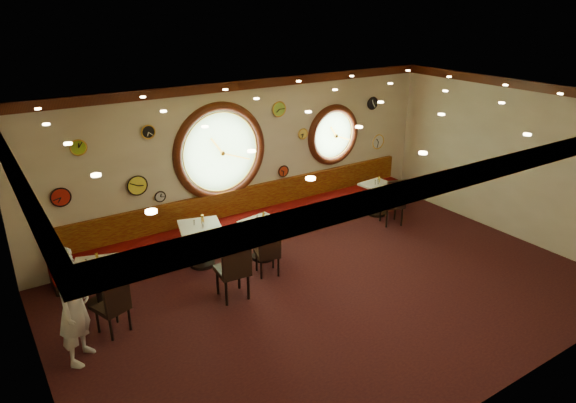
% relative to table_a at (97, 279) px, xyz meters
% --- Properties ---
extents(floor, '(9.00, 6.00, 0.00)m').
position_rel_table_a_xyz_m(floor, '(3.43, -1.83, -0.46)').
color(floor, black).
rests_on(floor, ground).
extents(ceiling, '(9.00, 6.00, 0.02)m').
position_rel_table_a_xyz_m(ceiling, '(3.43, -1.83, 2.74)').
color(ceiling, '#B78E33').
rests_on(ceiling, wall_back).
extents(wall_back, '(9.00, 0.02, 3.20)m').
position_rel_table_a_xyz_m(wall_back, '(3.43, 1.17, 1.14)').
color(wall_back, beige).
rests_on(wall_back, floor).
extents(wall_front, '(9.00, 0.02, 3.20)m').
position_rel_table_a_xyz_m(wall_front, '(3.43, -4.83, 1.14)').
color(wall_front, beige).
rests_on(wall_front, floor).
extents(wall_left, '(0.02, 6.00, 3.20)m').
position_rel_table_a_xyz_m(wall_left, '(-1.07, -1.83, 1.14)').
color(wall_left, beige).
rests_on(wall_left, floor).
extents(wall_right, '(0.02, 6.00, 3.20)m').
position_rel_table_a_xyz_m(wall_right, '(7.93, -1.83, 1.14)').
color(wall_right, beige).
rests_on(wall_right, floor).
extents(molding_back, '(9.00, 0.10, 0.18)m').
position_rel_table_a_xyz_m(molding_back, '(3.43, 1.12, 2.65)').
color(molding_back, '#3E160B').
rests_on(molding_back, wall_back).
extents(molding_front, '(9.00, 0.10, 0.18)m').
position_rel_table_a_xyz_m(molding_front, '(3.43, -4.78, 2.65)').
color(molding_front, '#3E160B').
rests_on(molding_front, wall_back).
extents(molding_left, '(0.10, 6.00, 0.18)m').
position_rel_table_a_xyz_m(molding_left, '(-1.02, -1.83, 2.65)').
color(molding_left, '#3E160B').
rests_on(molding_left, wall_back).
extents(molding_right, '(0.10, 6.00, 0.18)m').
position_rel_table_a_xyz_m(molding_right, '(7.88, -1.83, 2.65)').
color(molding_right, '#3E160B').
rests_on(molding_right, wall_back).
extents(banquette_base, '(8.00, 0.55, 0.20)m').
position_rel_table_a_xyz_m(banquette_base, '(3.43, 0.89, -0.36)').
color(banquette_base, black).
rests_on(banquette_base, floor).
extents(banquette_seat, '(8.00, 0.55, 0.30)m').
position_rel_table_a_xyz_m(banquette_seat, '(3.43, 0.89, -0.11)').
color(banquette_seat, '#590708').
rests_on(banquette_seat, banquette_base).
extents(banquette_back, '(8.00, 0.10, 0.55)m').
position_rel_table_a_xyz_m(banquette_back, '(3.43, 1.11, 0.29)').
color(banquette_back, '#601007').
rests_on(banquette_back, wall_back).
extents(porthole_left_glass, '(1.66, 0.02, 1.66)m').
position_rel_table_a_xyz_m(porthole_left_glass, '(2.83, 1.17, 1.39)').
color(porthole_left_glass, '#83B96F').
rests_on(porthole_left_glass, wall_back).
extents(porthole_left_frame, '(1.98, 0.18, 1.98)m').
position_rel_table_a_xyz_m(porthole_left_frame, '(2.83, 1.15, 1.39)').
color(porthole_left_frame, '#3E160B').
rests_on(porthole_left_frame, wall_back).
extents(porthole_left_ring, '(1.61, 0.03, 1.61)m').
position_rel_table_a_xyz_m(porthole_left_ring, '(2.83, 1.12, 1.39)').
color(porthole_left_ring, gold).
rests_on(porthole_left_ring, wall_back).
extents(porthole_right_glass, '(1.10, 0.02, 1.10)m').
position_rel_table_a_xyz_m(porthole_right_glass, '(5.63, 1.17, 1.34)').
color(porthole_right_glass, '#83B96F').
rests_on(porthole_right_glass, wall_back).
extents(porthole_right_frame, '(1.38, 0.18, 1.38)m').
position_rel_table_a_xyz_m(porthole_right_frame, '(5.63, 1.15, 1.34)').
color(porthole_right_frame, '#3E160B').
rests_on(porthole_right_frame, wall_back).
extents(porthole_right_ring, '(1.09, 0.03, 1.09)m').
position_rel_table_a_xyz_m(porthole_right_ring, '(5.63, 1.12, 1.34)').
color(porthole_right_ring, gold).
rests_on(porthole_right_ring, wall_back).
extents(wall_clock_0, '(0.36, 0.03, 0.36)m').
position_rel_table_a_xyz_m(wall_clock_0, '(1.13, 1.13, 1.04)').
color(wall_clock_0, '#FCF038').
rests_on(wall_clock_0, wall_back).
extents(wall_clock_1, '(0.20, 0.03, 0.20)m').
position_rel_table_a_xyz_m(wall_clock_1, '(1.53, 1.13, 0.74)').
color(wall_clock_1, silver).
rests_on(wall_clock_1, wall_back).
extents(wall_clock_2, '(0.30, 0.03, 0.30)m').
position_rel_table_a_xyz_m(wall_clock_2, '(4.18, 1.13, 2.09)').
color(wall_clock_2, '#98C83E').
rests_on(wall_clock_2, wall_back).
extents(wall_clock_3, '(0.22, 0.03, 0.22)m').
position_rel_table_a_xyz_m(wall_clock_3, '(4.78, 1.13, 1.49)').
color(wall_clock_3, '#FAD953').
rests_on(wall_clock_3, wall_back).
extents(wall_clock_4, '(0.28, 0.03, 0.28)m').
position_rel_table_a_xyz_m(wall_clock_4, '(6.73, 1.13, 1.94)').
color(wall_clock_4, black).
rests_on(wall_clock_4, wall_back).
extents(wall_clock_5, '(0.26, 0.03, 0.26)m').
position_rel_table_a_xyz_m(wall_clock_5, '(0.23, 1.13, 1.89)').
color(wall_clock_5, '#94C226').
rests_on(wall_clock_5, wall_back).
extents(wall_clock_6, '(0.34, 0.03, 0.34)m').
position_rel_table_a_xyz_m(wall_clock_6, '(6.98, 1.13, 0.99)').
color(wall_clock_6, white).
rests_on(wall_clock_6, wall_back).
extents(wall_clock_7, '(0.24, 0.03, 0.24)m').
position_rel_table_a_xyz_m(wall_clock_7, '(4.28, 1.13, 0.74)').
color(wall_clock_7, red).
rests_on(wall_clock_7, wall_back).
extents(wall_clock_8, '(0.24, 0.03, 0.24)m').
position_rel_table_a_xyz_m(wall_clock_8, '(1.43, 1.13, 1.99)').
color(wall_clock_8, black).
rests_on(wall_clock_8, wall_back).
extents(wall_clock_9, '(0.32, 0.03, 0.32)m').
position_rel_table_a_xyz_m(wall_clock_9, '(-0.17, 1.13, 1.09)').
color(wall_clock_9, red).
rests_on(wall_clock_9, wall_back).
extents(table_a, '(0.85, 0.85, 0.74)m').
position_rel_table_a_xyz_m(table_a, '(0.00, 0.00, 0.00)').
color(table_a, black).
rests_on(table_a, floor).
extents(table_b, '(0.91, 0.91, 0.81)m').
position_rel_table_a_xyz_m(table_b, '(1.94, 0.32, 0.05)').
color(table_b, black).
rests_on(table_b, floor).
extents(table_c, '(0.80, 0.80, 0.76)m').
position_rel_table_a_xyz_m(table_c, '(3.04, -0.08, 0.01)').
color(table_c, black).
rests_on(table_c, floor).
extents(table_d, '(0.73, 0.73, 0.74)m').
position_rel_table_a_xyz_m(table_d, '(6.32, 0.32, 0.00)').
color(table_d, black).
rests_on(table_d, floor).
extents(chair_a, '(0.53, 0.53, 0.61)m').
position_rel_table_a_xyz_m(chair_a, '(0.02, -0.94, 0.10)').
color(chair_a, black).
rests_on(chair_a, floor).
extents(chair_b, '(0.54, 0.54, 0.73)m').
position_rel_table_a_xyz_m(chair_b, '(1.91, -1.08, 0.21)').
color(chair_b, black).
rests_on(chair_b, floor).
extents(chair_c, '(0.50, 0.50, 0.60)m').
position_rel_table_a_xyz_m(chair_c, '(2.78, -0.71, 0.09)').
color(chair_c, black).
rests_on(chair_c, floor).
extents(chair_d, '(0.57, 0.57, 0.66)m').
position_rel_table_a_xyz_m(chair_d, '(6.20, -0.32, 0.15)').
color(chair_d, black).
rests_on(chair_d, floor).
extents(condiment_a_salt, '(0.04, 0.04, 0.10)m').
position_rel_table_a_xyz_m(condiment_a_salt, '(-0.12, 0.05, 0.32)').
color(condiment_a_salt, silver).
rests_on(condiment_a_salt, table_a).
extents(condiment_b_salt, '(0.03, 0.03, 0.09)m').
position_rel_table_a_xyz_m(condiment_b_salt, '(1.87, 0.39, 0.39)').
color(condiment_b_salt, silver).
rests_on(condiment_b_salt, table_b).
extents(condiment_c_salt, '(0.04, 0.04, 0.11)m').
position_rel_table_a_xyz_m(condiment_c_salt, '(2.97, 0.01, 0.35)').
color(condiment_c_salt, '#BCBDC1').
rests_on(condiment_c_salt, table_c).
extents(condiment_d_salt, '(0.04, 0.04, 0.10)m').
position_rel_table_a_xyz_m(condiment_d_salt, '(6.25, 0.35, 0.33)').
color(condiment_d_salt, '#BDBDC1').
rests_on(condiment_d_salt, table_d).
extents(condiment_a_pepper, '(0.04, 0.04, 0.10)m').
position_rel_table_a_xyz_m(condiment_a_pepper, '(0.02, 0.00, 0.32)').
color(condiment_a_pepper, silver).
rests_on(condiment_a_pepper, table_a).
extents(condiment_b_pepper, '(0.03, 0.03, 0.09)m').
position_rel_table_a_xyz_m(condiment_b_pepper, '(1.97, 0.23, 0.39)').
color(condiment_b_pepper, silver).
rests_on(condiment_b_pepper, table_b).
extents(condiment_c_pepper, '(0.04, 0.04, 0.10)m').
position_rel_table_a_xyz_m(condiment_c_pepper, '(3.01, -0.14, 0.34)').
color(condiment_c_pepper, silver).
rests_on(condiment_c_pepper, table_c).
extents(condiment_d_pepper, '(0.04, 0.04, 0.11)m').
position_rel_table_a_xyz_m(condiment_d_pepper, '(6.32, 0.34, 0.33)').
color(condiment_d_pepper, '#BCBBC0').
rests_on(condiment_d_pepper, table_d).
extents(condiment_a_bottle, '(0.04, 0.04, 0.14)m').
position_rel_table_a_xyz_m(condiment_a_bottle, '(0.06, 0.08, 0.34)').
color(condiment_a_bottle, gold).
rests_on(condiment_a_bottle, table_a).
extents(condiment_b_bottle, '(0.05, 0.05, 0.17)m').
position_rel_table_a_xyz_m(condiment_b_bottle, '(2.03, 0.37, 0.43)').
color(condiment_b_bottle, gold).
rests_on(condiment_b_bottle, table_b).
extents(condiment_c_bottle, '(0.05, 0.05, 0.15)m').
position_rel_table_a_xyz_m(condiment_c_bottle, '(3.11, 0.00, 0.37)').
color(condiment_c_bottle, gold).
rests_on(condiment_c_bottle, table_c).
extents(condiment_d_bottle, '(0.05, 0.05, 0.15)m').
position_rel_table_a_xyz_m(condiment_d_bottle, '(6.41, 0.41, 0.35)').
color(condiment_d_bottle, gold).
rests_on(condiment_d_bottle, table_d).
extents(waiter, '(0.71, 0.75, 1.72)m').
position_rel_table_a_xyz_m(waiter, '(-0.57, -1.24, 0.40)').
color(waiter, white).
rests_on(waiter, floor).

